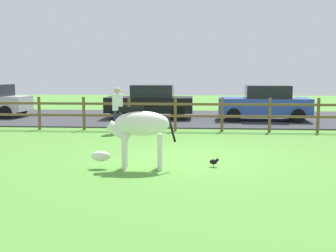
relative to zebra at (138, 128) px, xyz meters
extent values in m
plane|color=#549338|center=(1.07, 1.21, -0.93)|extent=(60.00, 60.00, 0.00)
cube|color=#38383D|center=(1.07, 10.51, -0.90)|extent=(28.00, 7.40, 0.05)
cylinder|color=brown|center=(-4.73, 6.21, -0.30)|extent=(0.11, 0.11, 1.26)
cylinder|color=brown|center=(-3.00, 6.21, -0.30)|extent=(0.11, 0.11, 1.26)
cylinder|color=brown|center=(-1.26, 6.21, -0.30)|extent=(0.11, 0.11, 1.26)
cylinder|color=brown|center=(0.47, 6.21, -0.30)|extent=(0.11, 0.11, 1.26)
cylinder|color=brown|center=(2.21, 6.21, -0.30)|extent=(0.11, 0.11, 1.26)
cylinder|color=brown|center=(3.94, 6.21, -0.30)|extent=(0.11, 0.11, 1.26)
cylinder|color=brown|center=(5.67, 6.21, -0.30)|extent=(0.11, 0.11, 1.26)
cube|color=brown|center=(0.47, 6.21, -0.36)|extent=(20.81, 0.06, 0.09)
cube|color=brown|center=(0.47, 6.21, 0.08)|extent=(20.81, 0.06, 0.09)
ellipsoid|color=white|center=(0.09, 0.00, 0.11)|extent=(1.26, 0.54, 0.56)
cylinder|color=white|center=(-0.31, -0.16, -0.54)|extent=(0.11, 0.11, 0.78)
cylinder|color=white|center=(-0.32, 0.12, -0.54)|extent=(0.11, 0.11, 0.78)
cylinder|color=white|center=(0.49, -0.12, -0.54)|extent=(0.11, 0.11, 0.78)
cylinder|color=white|center=(0.48, 0.16, -0.54)|extent=(0.11, 0.11, 0.78)
cylinder|color=white|center=(-0.44, -0.02, -0.08)|extent=(0.60, 0.27, 0.51)
ellipsoid|color=white|center=(-0.86, -0.04, -0.65)|extent=(0.45, 0.22, 0.24)
cube|color=black|center=(-0.16, -0.01, 0.43)|extent=(0.56, 0.07, 0.12)
cylinder|color=black|center=(0.75, 0.04, -0.04)|extent=(0.19, 0.06, 0.54)
cylinder|color=black|center=(1.70, 0.31, -0.90)|extent=(0.01, 0.01, 0.06)
cylinder|color=black|center=(1.70, 0.27, -0.90)|extent=(0.01, 0.01, 0.06)
ellipsoid|color=black|center=(1.70, 0.29, -0.81)|extent=(0.18, 0.10, 0.12)
sphere|color=black|center=(1.79, 0.29, -0.76)|extent=(0.07, 0.07, 0.07)
cube|color=#2D4CAD|center=(4.23, 9.60, -0.23)|extent=(4.06, 1.86, 0.70)
cube|color=black|center=(4.38, 9.60, 0.40)|extent=(1.96, 1.64, 0.56)
cylinder|color=black|center=(2.85, 8.81, -0.58)|extent=(0.61, 0.20, 0.60)
cylinder|color=black|center=(2.91, 10.51, -0.58)|extent=(0.61, 0.20, 0.60)
cylinder|color=black|center=(5.54, 8.70, -0.58)|extent=(0.61, 0.20, 0.60)
cylinder|color=black|center=(5.61, 10.40, -0.58)|extent=(0.61, 0.20, 0.60)
cube|color=black|center=(-0.95, 10.02, -0.23)|extent=(4.02, 1.74, 0.70)
cube|color=black|center=(-0.80, 10.02, 0.40)|extent=(1.92, 1.58, 0.56)
cylinder|color=black|center=(-2.29, 9.15, -0.58)|extent=(0.60, 0.19, 0.60)
cylinder|color=black|center=(-2.31, 10.85, -0.58)|extent=(0.60, 0.19, 0.60)
cylinder|color=black|center=(0.41, 9.18, -0.58)|extent=(0.60, 0.19, 0.60)
cylinder|color=black|center=(0.39, 10.88, -0.58)|extent=(0.60, 0.19, 0.60)
cylinder|color=black|center=(-7.56, 9.31, -0.58)|extent=(0.60, 0.19, 0.60)
cylinder|color=black|center=(-7.54, 11.01, -0.58)|extent=(0.60, 0.19, 0.60)
cylinder|color=#232847|center=(-1.66, 5.54, -0.52)|extent=(0.14, 0.14, 0.82)
cylinder|color=#232847|center=(-1.48, 5.56, -0.52)|extent=(0.14, 0.14, 0.82)
cube|color=silver|center=(-1.57, 5.55, 0.18)|extent=(0.38, 0.26, 0.58)
sphere|color=tan|center=(-1.57, 5.55, 0.60)|extent=(0.22, 0.22, 0.22)
camera|label=1|loc=(1.36, -9.19, 1.24)|focal=44.56mm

